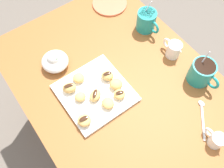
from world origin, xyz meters
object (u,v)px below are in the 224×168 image
at_px(beignet_3, 116,84).
at_px(beignet_8, 95,95).
at_px(beignet_4, 108,103).
at_px(coffee_mug_teal_right, 202,72).
at_px(beignet_0, 84,120).
at_px(coffee_mug_teal_left, 147,20).
at_px(pastry_plate_square, 95,93).
at_px(beignet_1, 120,94).
at_px(ice_cream_bowl, 55,61).
at_px(saucer_coral_left, 110,4).
at_px(beignet_7, 107,76).
at_px(cream_pitcher_white, 174,49).
at_px(chocolate_sauce_pitcher, 217,140).
at_px(beignet_6, 80,97).
at_px(beignet_2, 79,78).
at_px(dining_table, 119,98).
at_px(beignet_5, 69,88).

distance_m(beignet_3, beignet_8, 0.10).
height_order(beignet_4, beignet_8, beignet_8).
relative_size(coffee_mug_teal_right, beignet_0, 2.93).
bearing_deg(coffee_mug_teal_left, pastry_plate_square, -69.02).
xyz_separation_m(beignet_1, beignet_8, (-0.05, -0.08, 0.00)).
relative_size(coffee_mug_teal_left, beignet_1, 3.21).
relative_size(ice_cream_bowl, saucer_coral_left, 0.65).
bearing_deg(beignet_8, ice_cream_bowl, -168.59).
bearing_deg(coffee_mug_teal_left, saucer_coral_left, -169.02).
bearing_deg(beignet_0, beignet_8, 124.76).
relative_size(coffee_mug_teal_left, beignet_7, 2.88).
distance_m(cream_pitcher_white, beignet_7, 0.31).
xyz_separation_m(chocolate_sauce_pitcher, beignet_4, (-0.34, -0.23, 0.00)).
bearing_deg(beignet_0, beignet_6, 156.18).
xyz_separation_m(chocolate_sauce_pitcher, beignet_2, (-0.50, -0.26, 0.00)).
bearing_deg(coffee_mug_teal_right, dining_table, -121.93).
xyz_separation_m(beignet_3, beignet_8, (-0.01, -0.10, -0.00)).
bearing_deg(saucer_coral_left, dining_table, -30.66).
bearing_deg(dining_table, pastry_plate_square, -101.00).
relative_size(saucer_coral_left, beignet_8, 3.12).
bearing_deg(ice_cream_bowl, beignet_4, 13.19).
distance_m(coffee_mug_teal_right, beignet_1, 0.34).
height_order(beignet_1, beignet_2, beignet_2).
bearing_deg(pastry_plate_square, dining_table, 79.00).
height_order(cream_pitcher_white, ice_cream_bowl, ice_cream_bowl).
height_order(coffee_mug_teal_right, beignet_8, coffee_mug_teal_right).
bearing_deg(beignet_2, cream_pitcher_white, 73.11).
relative_size(beignet_1, beignet_4, 0.89).
bearing_deg(beignet_4, cream_pitcher_white, 95.92).
relative_size(beignet_2, beignet_4, 0.92).
bearing_deg(saucer_coral_left, beignet_3, -32.58).
xyz_separation_m(ice_cream_bowl, beignet_3, (0.24, 0.14, -0.00)).
xyz_separation_m(chocolate_sauce_pitcher, beignet_6, (-0.43, -0.30, 0.00)).
relative_size(coffee_mug_teal_left, ice_cream_bowl, 1.29).
height_order(coffee_mug_teal_right, ice_cream_bowl, coffee_mug_teal_right).
height_order(dining_table, beignet_0, beignet_0).
bearing_deg(pastry_plate_square, ice_cream_bowl, -164.56).
relative_size(coffee_mug_teal_right, saucer_coral_left, 0.87).
bearing_deg(ice_cream_bowl, dining_table, 35.55).
xyz_separation_m(cream_pitcher_white, beignet_2, (-0.12, -0.40, -0.01)).
distance_m(pastry_plate_square, beignet_0, 0.13).
distance_m(pastry_plate_square, ice_cream_bowl, 0.22).
height_order(saucer_coral_left, beignet_6, beignet_6).
bearing_deg(beignet_2, ice_cream_bowl, -163.66).
bearing_deg(coffee_mug_teal_left, beignet_3, -59.69).
xyz_separation_m(beignet_5, beignet_6, (0.06, 0.01, -0.00)).
distance_m(beignet_3, beignet_4, 0.09).
relative_size(chocolate_sauce_pitcher, beignet_4, 1.82).
distance_m(coffee_mug_teal_left, beignet_0, 0.54).
bearing_deg(ice_cream_bowl, beignet_5, -6.95).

